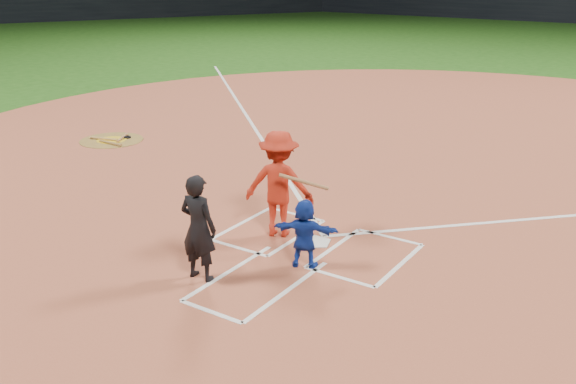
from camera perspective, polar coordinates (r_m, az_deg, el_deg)
The scene contains 14 objects.
ground at distance 11.13m, azimuth 2.43°, elevation -4.56°, with size 120.00×120.00×0.00m, color #1D4B12.
home_plate_dirt at distance 16.26m, azimuth 13.43°, elevation 2.88°, with size 28.00×28.00×0.01m, color #9C4B33.
stadium_wall_left at distance 57.49m, azimuth -22.70°, elevation 15.34°, with size 1.20×60.00×3.20m, color black.
home_plate at distance 11.12m, azimuth 2.43°, elevation -4.46°, with size 0.60×0.60×0.02m, color silver.
on_deck_circle at distance 18.12m, azimuth -15.41°, elevation 4.46°, with size 1.70×1.70×0.01m, color brown.
on_deck_logo at distance 18.12m, azimuth -15.42°, elevation 4.49°, with size 0.80×0.80×0.00m, color gold.
on_deck_bat_a at distance 18.16m, azimuth -14.52°, elevation 4.70°, with size 0.06×0.06×0.84m, color #956136.
on_deck_bat_b at distance 18.20m, azimuth -16.08°, elevation 4.58°, with size 0.06×0.06×0.84m, color #A6793C.
on_deck_bat_c at distance 17.70m, azimuth -15.49°, elevation 4.23°, with size 0.06×0.06×0.84m, color olive.
bat_weight_donut at distance 18.23m, azimuth -14.07°, elevation 4.77°, with size 0.19×0.19×0.05m, color black.
catcher at distance 10.06m, azimuth 1.49°, elevation -3.70°, with size 1.04×0.33×1.12m, color #13319D.
umpire at distance 9.67m, azimuth -7.97°, elevation -3.17°, with size 0.61×0.40×1.66m, color black.
chalk_markings at distance 15.62m, azimuth 12.51°, elevation 2.29°, with size 28.35×17.32×0.01m.
batter_at_plate at distance 11.11m, azimuth -0.81°, elevation 0.71°, with size 1.68×1.10×1.88m.
Camera 1 is at (5.18, -8.72, 4.58)m, focal length 40.00 mm.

